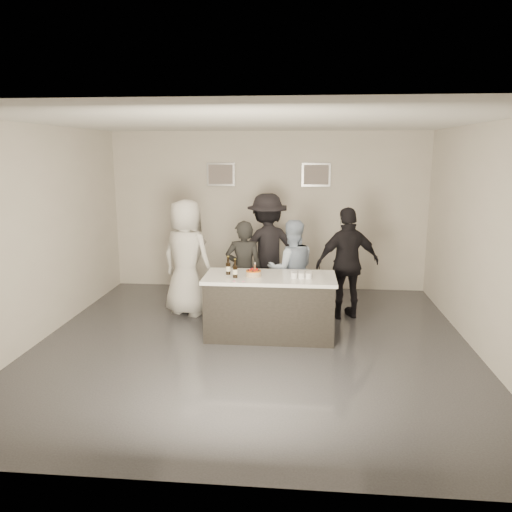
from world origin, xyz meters
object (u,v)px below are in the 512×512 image
(bar_counter, at_px, (270,306))
(beer_bottle_a, at_px, (228,266))
(beer_bottle_b, at_px, (235,269))
(person_main_blue, at_px, (291,270))
(person_main_black, at_px, (244,271))
(person_guest_right, at_px, (348,263))
(person_guest_back, at_px, (267,249))
(person_guest_left, at_px, (187,258))
(cake, at_px, (254,274))

(bar_counter, bearing_deg, beer_bottle_a, 177.48)
(beer_bottle_b, height_order, person_main_blue, person_main_blue)
(person_main_black, bearing_deg, beer_bottle_b, 85.10)
(beer_bottle_b, bearing_deg, person_guest_right, 33.80)
(bar_counter, bearing_deg, person_main_blue, 71.30)
(person_main_blue, bearing_deg, person_guest_back, -72.19)
(bar_counter, relative_size, person_guest_left, 0.99)
(person_guest_back, bearing_deg, beer_bottle_b, 55.82)
(person_main_blue, bearing_deg, person_main_black, -0.56)
(person_main_black, relative_size, person_guest_left, 0.84)
(beer_bottle_a, relative_size, person_guest_left, 0.14)
(bar_counter, distance_m, person_guest_right, 1.58)
(beer_bottle_a, distance_m, beer_bottle_b, 0.22)
(beer_bottle_b, xyz_separation_m, person_main_blue, (0.76, 1.00, -0.24))
(beer_bottle_a, xyz_separation_m, person_guest_back, (0.45, 1.63, -0.07))
(cake, distance_m, person_guest_right, 1.72)
(person_guest_back, bearing_deg, person_main_blue, 94.68)
(cake, xyz_separation_m, person_main_black, (-0.23, 0.76, -0.14))
(beer_bottle_b, bearing_deg, beer_bottle_a, 125.25)
(person_main_black, bearing_deg, person_main_blue, -173.09)
(person_main_black, bearing_deg, person_guest_right, -175.17)
(person_main_blue, xyz_separation_m, person_guest_right, (0.89, 0.10, 0.10))
(beer_bottle_b, height_order, person_guest_right, person_guest_right)
(beer_bottle_b, bearing_deg, bar_counter, 17.52)
(person_guest_left, bearing_deg, person_main_blue, -158.18)
(cake, xyz_separation_m, person_guest_left, (-1.18, 0.95, 0.01))
(cake, bearing_deg, bar_counter, 11.27)
(person_main_blue, distance_m, person_guest_back, 0.94)
(person_guest_left, bearing_deg, beer_bottle_a, 156.30)
(cake, distance_m, beer_bottle_b, 0.28)
(person_main_blue, bearing_deg, bar_counter, 60.32)
(beer_bottle_b, relative_size, person_main_black, 0.16)
(bar_counter, xyz_separation_m, person_guest_left, (-1.41, 0.90, 0.49))
(beer_bottle_b, xyz_separation_m, person_guest_left, (-0.94, 1.05, -0.09))
(cake, height_order, person_guest_back, person_guest_back)
(bar_counter, relative_size, person_guest_back, 0.97)
(bar_counter, distance_m, beer_bottle_b, 0.77)
(person_main_black, bearing_deg, person_guest_back, -111.15)
(beer_bottle_a, xyz_separation_m, person_main_blue, (0.89, 0.83, -0.24))
(person_guest_back, bearing_deg, person_guest_right, 127.93)
(person_main_blue, height_order, person_guest_right, person_guest_right)
(cake, bearing_deg, person_main_blue, 60.02)
(beer_bottle_a, relative_size, person_main_blue, 0.16)
(bar_counter, height_order, cake, cake)
(person_main_black, bearing_deg, person_guest_left, -14.56)
(bar_counter, bearing_deg, person_guest_right, 39.10)
(beer_bottle_a, distance_m, person_guest_right, 2.01)
(beer_bottle_b, bearing_deg, person_main_blue, 52.66)
(person_main_blue, bearing_deg, person_guest_left, -12.66)
(beer_bottle_a, xyz_separation_m, person_guest_right, (1.78, 0.93, -0.14))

